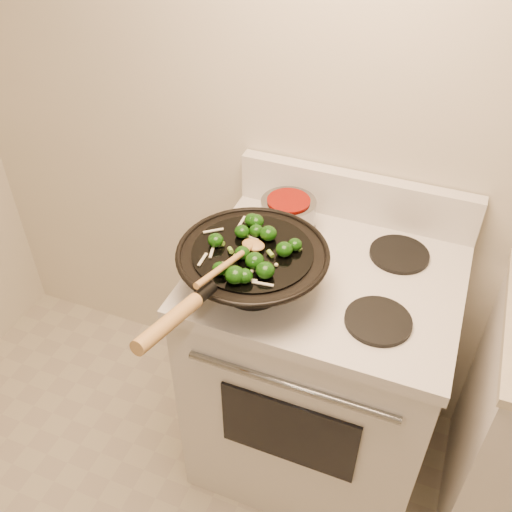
% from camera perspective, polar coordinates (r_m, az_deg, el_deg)
% --- Properties ---
extents(stove, '(0.78, 0.67, 1.08)m').
position_cam_1_polar(stove, '(2.02, 6.22, -11.13)').
color(stove, silver).
rests_on(stove, ground).
extents(wok, '(0.42, 0.69, 0.23)m').
position_cam_1_polar(wok, '(1.57, -0.42, -1.17)').
color(wok, black).
rests_on(wok, stove).
extents(stirfry, '(0.29, 0.29, 0.05)m').
position_cam_1_polar(stirfry, '(1.51, -0.36, 0.70)').
color(stirfry, '#0F3608').
rests_on(stirfry, wok).
extents(wooden_spoon, '(0.08, 0.30, 0.08)m').
position_cam_1_polar(wooden_spoon, '(1.48, -1.76, 0.04)').
color(wooden_spoon, '#A47740').
rests_on(wooden_spoon, wok).
extents(saucepan, '(0.17, 0.27, 0.10)m').
position_cam_1_polar(saucepan, '(1.80, 3.23, 4.25)').
color(saucepan, gray).
rests_on(saucepan, stove).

